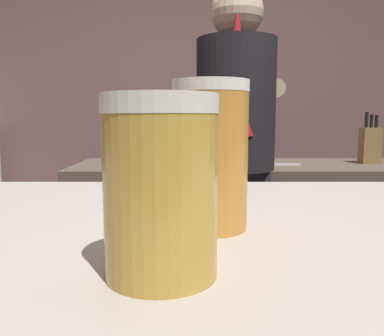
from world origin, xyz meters
name	(u,v)px	position (x,y,z in m)	size (l,w,h in m)	color
wall_back	(199,94)	(0.00, 2.20, 1.35)	(5.20, 0.10, 2.70)	brown
prep_counter	(263,241)	(0.35, 0.72, 0.44)	(2.10, 0.60, 0.89)	#4F4237
back_shelf	(188,186)	(-0.10, 1.92, 0.55)	(0.76, 0.36, 1.09)	#363C38
bartender	(236,155)	(0.14, 0.26, 0.98)	(0.45, 0.53, 1.70)	#272B32
knife_block	(371,145)	(0.95, 0.75, 1.00)	(0.10, 0.08, 0.29)	brown
mixing_bowl	(177,159)	(-0.14, 0.76, 0.91)	(0.16, 0.16, 0.04)	#446995
chefs_knife	(279,164)	(0.42, 0.67, 0.89)	(0.24, 0.03, 0.01)	silver
pint_glass_near	(211,156)	(-0.03, -1.06, 1.12)	(0.07, 0.07, 0.15)	#CA8535
pint_glass_far	(162,187)	(-0.07, -1.17, 1.11)	(0.08, 0.08, 0.13)	gold
bottle_vinegar	(221,113)	(0.18, 1.92, 1.18)	(0.06, 0.06, 0.21)	#385D93
bottle_hot_sauce	(174,114)	(-0.22, 2.02, 1.17)	(0.07, 0.07, 0.20)	#384FA0
bottle_olive_oil	(164,111)	(-0.30, 1.95, 1.19)	(0.06, 0.06, 0.25)	#568C36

